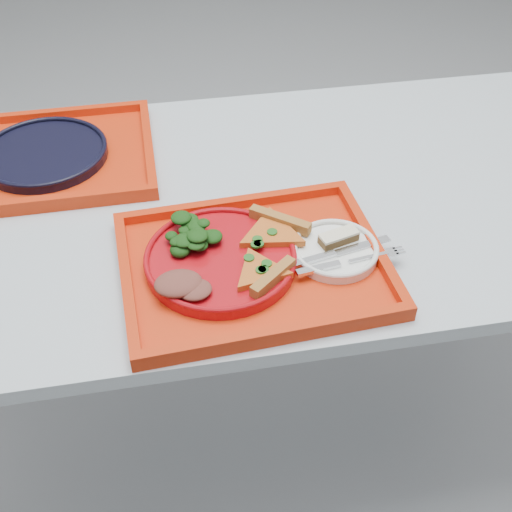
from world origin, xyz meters
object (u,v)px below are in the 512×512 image
(tray_main, at_px, (253,267))
(dinner_plate, at_px, (221,261))
(dessert_bar, at_px, (339,237))
(tray_far, at_px, (46,160))
(navy_plate, at_px, (45,155))

(tray_main, distance_m, dinner_plate, 0.06)
(dinner_plate, distance_m, dessert_bar, 0.21)
(tray_main, relative_size, dinner_plate, 1.73)
(tray_main, height_order, tray_far, same)
(tray_main, xyz_separation_m, navy_plate, (-0.37, 0.40, 0.01))
(tray_far, bearing_deg, dinner_plate, -51.17)
(tray_main, relative_size, dessert_bar, 6.08)
(tray_main, xyz_separation_m, dinner_plate, (-0.05, 0.01, 0.02))
(tray_far, distance_m, dinner_plate, 0.50)
(tray_main, height_order, navy_plate, navy_plate)
(tray_main, bearing_deg, tray_far, 129.93)
(dessert_bar, bearing_deg, tray_main, 170.53)
(tray_far, relative_size, navy_plate, 1.73)
(tray_main, height_order, dinner_plate, dinner_plate)
(dessert_bar, bearing_deg, navy_plate, 128.23)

